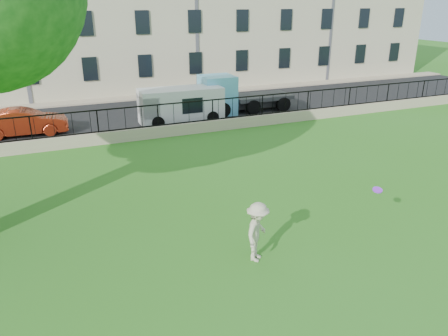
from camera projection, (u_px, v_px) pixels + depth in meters
name	position (u px, v px, depth m)	size (l,w,h in m)	color
ground	(271.00, 251.00, 12.33)	(120.00, 120.00, 0.00)	#30751B
retaining_wall	(159.00, 131.00, 22.53)	(50.00, 0.40, 0.60)	tan
iron_railing	(158.00, 115.00, 22.22)	(50.00, 0.05, 1.13)	black
street	(139.00, 116.00, 26.67)	(60.00, 9.00, 0.01)	black
sidewalk	(122.00, 99.00, 31.11)	(60.00, 1.40, 0.12)	tan
man	(257.00, 232.00, 11.65)	(1.09, 0.63, 1.69)	#BCB498
frisbee	(377.00, 190.00, 11.95)	(0.27, 0.27, 0.03)	#942AEE
red_sedan	(24.00, 122.00, 22.70)	(1.49, 4.28, 1.41)	#9B2A13
white_van	(181.00, 105.00, 25.07)	(4.72, 1.84, 1.98)	silver
blue_truck	(244.00, 93.00, 27.51)	(5.63, 2.00, 2.36)	#61BBE4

